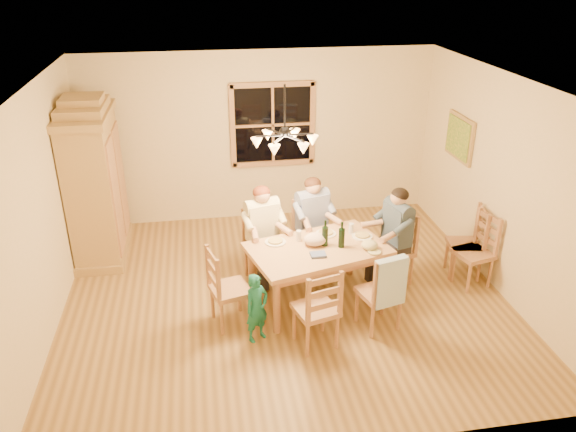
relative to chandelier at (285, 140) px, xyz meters
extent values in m
plane|color=brown|center=(0.00, 0.00, -2.08)|extent=(5.50, 5.50, 0.00)
cube|color=white|center=(0.00, 0.00, 0.62)|extent=(5.50, 5.00, 0.02)
cube|color=beige|center=(0.00, 2.50, -0.73)|extent=(5.50, 0.02, 2.70)
cube|color=beige|center=(-2.75, 0.00, -0.73)|extent=(0.02, 5.00, 2.70)
cube|color=beige|center=(2.75, 0.00, -0.73)|extent=(0.02, 5.00, 2.70)
cube|color=black|center=(0.20, 2.48, -0.53)|extent=(1.20, 0.03, 1.20)
cube|color=#A16C47|center=(0.20, 2.46, -0.53)|extent=(1.30, 0.06, 1.30)
cube|color=#A37D46|center=(2.72, 1.20, -0.48)|extent=(0.04, 0.78, 0.64)
cube|color=#1E6B2D|center=(2.69, 1.20, -0.48)|extent=(0.02, 0.68, 0.54)
cylinder|color=black|center=(0.00, 0.00, 0.36)|extent=(0.02, 0.02, 0.53)
sphere|color=black|center=(0.00, 0.00, 0.09)|extent=(0.12, 0.12, 0.12)
cylinder|color=black|center=(0.16, 0.00, 0.05)|extent=(0.34, 0.02, 0.02)
cone|color=#FFB259|center=(0.32, 0.00, -0.03)|extent=(0.13, 0.13, 0.12)
cylinder|color=black|center=(0.08, 0.14, 0.05)|extent=(0.19, 0.31, 0.02)
cone|color=#FFB259|center=(0.16, 0.28, -0.03)|extent=(0.13, 0.13, 0.12)
cylinder|color=black|center=(-0.08, 0.14, 0.05)|extent=(0.19, 0.31, 0.02)
cone|color=#FFB259|center=(-0.16, 0.28, -0.03)|extent=(0.13, 0.13, 0.12)
cylinder|color=black|center=(-0.16, 0.00, 0.05)|extent=(0.34, 0.02, 0.02)
cone|color=#FFB259|center=(-0.32, 0.00, -0.03)|extent=(0.13, 0.13, 0.12)
cylinder|color=black|center=(-0.08, -0.14, 0.05)|extent=(0.19, 0.31, 0.02)
cone|color=#FFB259|center=(-0.16, -0.28, -0.03)|extent=(0.13, 0.13, 0.12)
cylinder|color=black|center=(0.08, -0.14, 0.05)|extent=(0.19, 0.31, 0.02)
cone|color=#FFB259|center=(0.16, -0.28, -0.03)|extent=(0.13, 0.13, 0.12)
cube|color=#A37D46|center=(-2.43, 1.58, -1.08)|extent=(0.60, 1.30, 2.00)
cube|color=#A37D46|center=(-2.43, 1.58, -0.03)|extent=(0.66, 1.40, 0.10)
cube|color=#A37D46|center=(-2.43, 1.58, 0.07)|extent=(0.58, 1.00, 0.12)
cube|color=#A37D46|center=(-2.43, 1.58, 0.17)|extent=(0.52, 0.55, 0.10)
cube|color=#A16C47|center=(-2.12, 1.25, -1.08)|extent=(0.03, 0.55, 1.60)
cube|color=#A16C47|center=(-2.12, 1.91, -1.08)|extent=(0.03, 0.55, 1.60)
cube|color=#A37D46|center=(-2.43, 1.58, -2.02)|extent=(0.66, 1.40, 0.12)
cube|color=tan|center=(0.37, -0.17, -1.35)|extent=(1.83, 1.38, 0.06)
cube|color=#A16C47|center=(0.37, -0.17, -1.43)|extent=(1.64, 1.20, 0.10)
cylinder|color=#A16C47|center=(-0.22, -0.74, -1.73)|extent=(0.09, 0.09, 0.70)
cylinder|color=#A16C47|center=(1.16, -0.37, -1.73)|extent=(0.09, 0.09, 0.70)
cylinder|color=#A16C47|center=(-0.42, 0.03, -1.73)|extent=(0.09, 0.09, 0.70)
cylinder|color=#A16C47|center=(0.96, 0.40, -1.73)|extent=(0.09, 0.09, 0.70)
cube|color=#A16C47|center=(-0.22, 0.47, -1.63)|extent=(0.53, 0.52, 0.06)
cube|color=#A16C47|center=(-0.22, 0.47, -1.36)|extent=(0.38, 0.15, 0.54)
cube|color=#A16C47|center=(0.48, 0.65, -1.63)|extent=(0.53, 0.52, 0.06)
cube|color=#A16C47|center=(0.48, 0.65, -1.36)|extent=(0.38, 0.15, 0.54)
cube|color=#A16C47|center=(0.18, -1.02, -1.63)|extent=(0.53, 0.52, 0.06)
cube|color=#A16C47|center=(0.18, -1.02, -1.36)|extent=(0.38, 0.15, 0.54)
cube|color=#A16C47|center=(0.96, -0.81, -1.63)|extent=(0.53, 0.52, 0.06)
cube|color=#A16C47|center=(0.96, -0.81, -1.36)|extent=(0.38, 0.15, 0.54)
cube|color=#A16C47|center=(-0.72, -0.46, -1.63)|extent=(0.52, 0.53, 0.06)
cube|color=#A16C47|center=(-0.72, -0.46, -1.36)|extent=(0.15, 0.38, 0.54)
cube|color=#A16C47|center=(1.46, 0.12, -1.63)|extent=(0.52, 0.53, 0.06)
cube|color=#A16C47|center=(1.46, 0.12, -1.36)|extent=(0.15, 0.38, 0.54)
cube|color=beige|center=(-0.22, 0.47, -1.24)|extent=(0.44, 0.32, 0.52)
cube|color=#262328|center=(-0.22, 0.47, -1.55)|extent=(0.48, 0.50, 0.14)
sphere|color=tan|center=(-0.22, 0.47, -0.86)|extent=(0.21, 0.21, 0.21)
ellipsoid|color=#592614|center=(-0.22, 0.47, -0.83)|extent=(0.22, 0.22, 0.17)
cube|color=#33458E|center=(0.48, 0.65, -1.24)|extent=(0.44, 0.32, 0.52)
cube|color=#262328|center=(0.48, 0.65, -1.55)|extent=(0.48, 0.50, 0.14)
sphere|color=tan|center=(0.48, 0.65, -0.86)|extent=(0.21, 0.21, 0.21)
ellipsoid|color=#381E11|center=(0.48, 0.65, -0.83)|extent=(0.22, 0.22, 0.17)
cube|color=#3A4A5E|center=(1.46, 0.12, -1.24)|extent=(0.32, 0.44, 0.52)
cube|color=#262328|center=(1.46, 0.12, -1.55)|extent=(0.50, 0.48, 0.14)
sphere|color=tan|center=(1.46, 0.12, -0.86)|extent=(0.21, 0.21, 0.21)
ellipsoid|color=black|center=(1.46, 0.12, -0.83)|extent=(0.22, 0.22, 0.17)
cube|color=#AAC9E7|center=(1.01, -0.99, -1.38)|extent=(0.39, 0.19, 0.58)
cylinder|color=black|center=(0.47, -0.13, -1.15)|extent=(0.08, 0.08, 0.33)
cylinder|color=black|center=(0.65, -0.21, -1.15)|extent=(0.08, 0.08, 0.33)
cylinder|color=white|center=(-0.12, 0.02, -1.31)|extent=(0.26, 0.26, 0.02)
cylinder|color=white|center=(0.55, 0.15, -1.31)|extent=(0.26, 0.26, 0.02)
cylinder|color=white|center=(0.98, 0.00, -1.31)|extent=(0.26, 0.26, 0.02)
cylinder|color=silver|center=(0.17, 0.03, -1.25)|extent=(0.06, 0.06, 0.14)
cylinder|color=silver|center=(0.86, 0.12, -1.25)|extent=(0.06, 0.06, 0.14)
ellipsoid|color=#C2BD81|center=(0.98, -0.32, -1.26)|extent=(0.20, 0.20, 0.11)
cube|color=#4E5C8F|center=(0.33, -0.38, -1.30)|extent=(0.21, 0.18, 0.03)
ellipsoid|color=#CDAD95|center=(0.35, -0.11, -1.24)|extent=(0.28, 0.22, 0.15)
imported|color=#197263|center=(-0.45, -0.82, -1.66)|extent=(0.36, 0.33, 0.83)
cube|color=#A16C47|center=(2.45, 0.13, -1.63)|extent=(0.49, 0.50, 0.06)
cube|color=#A16C47|center=(2.45, 0.13, -1.36)|extent=(0.11, 0.38, 0.54)
cube|color=#A16C47|center=(2.45, -0.11, -1.63)|extent=(0.51, 0.53, 0.06)
cube|color=#A16C47|center=(2.45, -0.11, -1.36)|extent=(0.14, 0.38, 0.54)
camera|label=1|loc=(-0.95, -6.01, 1.90)|focal=35.00mm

